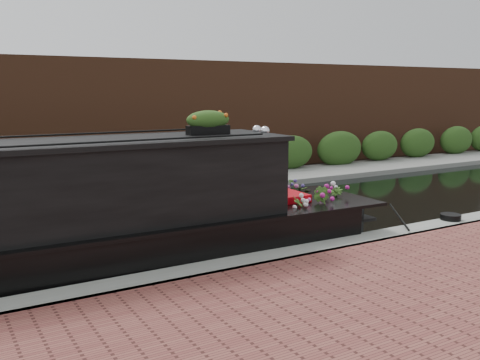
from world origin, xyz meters
TOP-DOWN VIEW (x-y plane):
  - ground at (0.00, 0.00)m, footprint 80.00×80.00m
  - near_bank_coping at (0.00, -3.30)m, footprint 40.00×0.60m
  - far_bank_path at (0.00, 4.20)m, footprint 40.00×2.40m
  - far_hedge at (0.00, 5.10)m, footprint 40.00×1.10m
  - far_brick_wall at (0.00, 7.20)m, footprint 40.00×1.00m
  - narrowboat at (-3.46, -1.88)m, footprint 12.10×2.43m
  - rope_fender at (2.91, -1.88)m, footprint 0.33×0.38m
  - coiled_mooring_rope at (4.66, -3.19)m, footprint 0.43×0.43m

SIDE VIEW (x-z plane):
  - ground at x=0.00m, z-range 0.00..0.00m
  - near_bank_coping at x=0.00m, z-range -0.25..0.25m
  - far_bank_path at x=0.00m, z-range -0.17..0.17m
  - far_hedge at x=0.00m, z-range -1.40..1.40m
  - far_brick_wall at x=0.00m, z-range -4.00..4.00m
  - rope_fender at x=2.91m, z-range 0.00..0.33m
  - coiled_mooring_rope at x=4.66m, z-range 0.25..0.37m
  - narrowboat at x=-3.46m, z-range -0.58..2.26m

